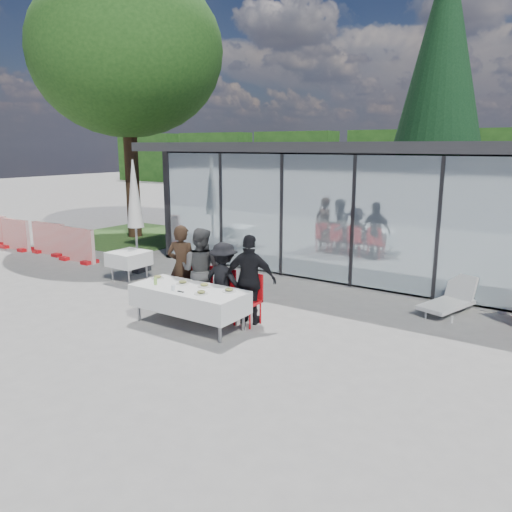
{
  "coord_description": "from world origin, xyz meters",
  "views": [
    {
      "loc": [
        5.56,
        -6.86,
        3.37
      ],
      "look_at": [
        0.18,
        1.2,
        1.21
      ],
      "focal_mm": 35.0,
      "sensor_mm": 36.0,
      "label": 1
    }
  ],
  "objects_px": {
    "diner_chair_a": "(182,283)",
    "juice_bottle": "(155,281)",
    "lounger": "(451,299)",
    "diner_d": "(250,280)",
    "diner_chair_c": "(224,291)",
    "conifer_tree": "(442,72)",
    "plate_b": "(183,282)",
    "diner_chair_d": "(250,296)",
    "plate_extra": "(201,293)",
    "diner_b": "(201,271)",
    "plate_d": "(229,290)",
    "diner_chair_b": "(201,287)",
    "market_umbrella": "(134,201)",
    "plate_c": "(204,285)",
    "spare_table_left": "(129,259)",
    "folded_eyeglasses": "(181,292)",
    "deciduous_tree": "(126,54)",
    "plate_a": "(158,277)",
    "dining_table": "(189,299)",
    "diner_c": "(224,280)",
    "diner_a": "(182,267)"
  },
  "relations": [
    {
      "from": "deciduous_tree",
      "to": "diner_chair_d",
      "type": "bearing_deg",
      "value": -30.91
    },
    {
      "from": "plate_d",
      "to": "juice_bottle",
      "type": "relative_size",
      "value": 1.89
    },
    {
      "from": "diner_b",
      "to": "plate_extra",
      "type": "relative_size",
      "value": 6.89
    },
    {
      "from": "folded_eyeglasses",
      "to": "lounger",
      "type": "distance_m",
      "value": 5.53
    },
    {
      "from": "diner_chair_a",
      "to": "plate_d",
      "type": "xyz_separation_m",
      "value": [
        1.62,
        -0.53,
        0.24
      ]
    },
    {
      "from": "dining_table",
      "to": "deciduous_tree",
      "type": "relative_size",
      "value": 0.24
    },
    {
      "from": "dining_table",
      "to": "juice_bottle",
      "type": "relative_size",
      "value": 16.79
    },
    {
      "from": "plate_a",
      "to": "diner_chair_a",
      "type": "bearing_deg",
      "value": 78.56
    },
    {
      "from": "diner_chair_a",
      "to": "diner_chair_c",
      "type": "height_order",
      "value": "same"
    },
    {
      "from": "plate_c",
      "to": "lounger",
      "type": "relative_size",
      "value": 0.18
    },
    {
      "from": "diner_a",
      "to": "plate_a",
      "type": "bearing_deg",
      "value": 59.33
    },
    {
      "from": "dining_table",
      "to": "plate_a",
      "type": "xyz_separation_m",
      "value": [
        -0.96,
        0.16,
        0.24
      ]
    },
    {
      "from": "plate_b",
      "to": "diner_chair_d",
      "type": "bearing_deg",
      "value": 27.53
    },
    {
      "from": "diner_chair_b",
      "to": "market_umbrella",
      "type": "xyz_separation_m",
      "value": [
        -3.65,
        1.68,
        1.39
      ]
    },
    {
      "from": "dining_table",
      "to": "diner_chair_a",
      "type": "bearing_deg",
      "value": 138.26
    },
    {
      "from": "plate_a",
      "to": "lounger",
      "type": "xyz_separation_m",
      "value": [
        4.89,
        3.47,
        -0.52
      ]
    },
    {
      "from": "lounger",
      "to": "diner_d",
      "type": "bearing_deg",
      "value": -136.74
    },
    {
      "from": "plate_a",
      "to": "deciduous_tree",
      "type": "height_order",
      "value": "deciduous_tree"
    },
    {
      "from": "plate_a",
      "to": "plate_b",
      "type": "distance_m",
      "value": 0.68
    },
    {
      "from": "dining_table",
      "to": "diner_chair_c",
      "type": "height_order",
      "value": "diner_chair_c"
    },
    {
      "from": "diner_b",
      "to": "juice_bottle",
      "type": "xyz_separation_m",
      "value": [
        -0.34,
        -0.94,
        -0.06
      ]
    },
    {
      "from": "diner_chair_a",
      "to": "plate_d",
      "type": "height_order",
      "value": "diner_chair_a"
    },
    {
      "from": "diner_chair_a",
      "to": "market_umbrella",
      "type": "relative_size",
      "value": 0.33
    },
    {
      "from": "diner_d",
      "to": "market_umbrella",
      "type": "bearing_deg",
      "value": -35.9
    },
    {
      "from": "diner_chair_d",
      "to": "deciduous_tree",
      "type": "xyz_separation_m",
      "value": [
        -8.89,
        5.32,
        5.94
      ]
    },
    {
      "from": "diner_chair_c",
      "to": "diner_chair_d",
      "type": "xyz_separation_m",
      "value": [
        0.63,
        0.0,
        0.0
      ]
    },
    {
      "from": "diner_chair_a",
      "to": "diner_b",
      "type": "xyz_separation_m",
      "value": [
        0.5,
        0.0,
        0.34
      ]
    },
    {
      "from": "diner_chair_c",
      "to": "plate_a",
      "type": "height_order",
      "value": "diner_chair_c"
    },
    {
      "from": "dining_table",
      "to": "diner_chair_a",
      "type": "relative_size",
      "value": 2.32
    },
    {
      "from": "conifer_tree",
      "to": "plate_b",
      "type": "bearing_deg",
      "value": -95.63
    },
    {
      "from": "diner_chair_c",
      "to": "plate_b",
      "type": "distance_m",
      "value": 0.84
    },
    {
      "from": "diner_c",
      "to": "diner_chair_a",
      "type": "bearing_deg",
      "value": 0.82
    },
    {
      "from": "plate_b",
      "to": "conifer_tree",
      "type": "distance_m",
      "value": 14.0
    },
    {
      "from": "folded_eyeglasses",
      "to": "conifer_tree",
      "type": "distance_m",
      "value": 14.38
    },
    {
      "from": "plate_b",
      "to": "spare_table_left",
      "type": "height_order",
      "value": "plate_b"
    },
    {
      "from": "plate_extra",
      "to": "deciduous_tree",
      "type": "xyz_separation_m",
      "value": [
        -8.46,
        6.25,
        5.71
      ]
    },
    {
      "from": "diner_c",
      "to": "spare_table_left",
      "type": "height_order",
      "value": "diner_c"
    },
    {
      "from": "diner_chair_a",
      "to": "juice_bottle",
      "type": "xyz_separation_m",
      "value": [
        0.16,
        -0.94,
        0.28
      ]
    },
    {
      "from": "plate_c",
      "to": "spare_table_left",
      "type": "height_order",
      "value": "plate_c"
    },
    {
      "from": "spare_table_left",
      "to": "lounger",
      "type": "relative_size",
      "value": 0.59
    },
    {
      "from": "plate_extra",
      "to": "conifer_tree",
      "type": "xyz_separation_m",
      "value": [
        0.54,
        13.25,
        5.21
      ]
    },
    {
      "from": "diner_b",
      "to": "plate_b",
      "type": "xyz_separation_m",
      "value": [
        0.06,
        -0.61,
        -0.1
      ]
    },
    {
      "from": "diner_chair_d",
      "to": "plate_extra",
      "type": "distance_m",
      "value": 1.05
    },
    {
      "from": "plate_c",
      "to": "plate_d",
      "type": "bearing_deg",
      "value": -0.2
    },
    {
      "from": "juice_bottle",
      "to": "folded_eyeglasses",
      "type": "xyz_separation_m",
      "value": [
        0.74,
        -0.1,
        -0.06
      ]
    },
    {
      "from": "plate_d",
      "to": "lounger",
      "type": "bearing_deg",
      "value": 47.23
    },
    {
      "from": "plate_c",
      "to": "juice_bottle",
      "type": "bearing_deg",
      "value": -154.85
    },
    {
      "from": "plate_c",
      "to": "folded_eyeglasses",
      "type": "relative_size",
      "value": 1.82
    },
    {
      "from": "diner_chair_b",
      "to": "diner_a",
      "type": "bearing_deg",
      "value": 179.44
    },
    {
      "from": "plate_a",
      "to": "spare_table_left",
      "type": "xyz_separation_m",
      "value": [
        -2.5,
        1.5,
        -0.22
      ]
    }
  ]
}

